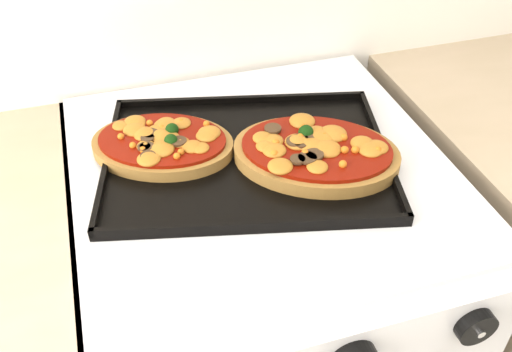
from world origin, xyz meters
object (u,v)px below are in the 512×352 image
object	(u,v)px
baking_tray	(247,156)
pizza_left	(162,143)
stove	(260,335)
pizza_right	(316,151)

from	to	relation	value
baking_tray	pizza_left	size ratio (longest dim) A/B	1.96
baking_tray	pizza_left	xyz separation A→B (m)	(-0.12, 0.05, 0.01)
stove	baking_tray	bearing A→B (deg)	138.15
stove	pizza_left	xyz separation A→B (m)	(-0.14, 0.07, 0.48)
stove	pizza_right	bearing A→B (deg)	-17.21
stove	pizza_left	bearing A→B (deg)	153.74
stove	pizza_left	world-z (taller)	pizza_left
stove	pizza_right	world-z (taller)	pizza_right
pizza_left	pizza_right	bearing A→B (deg)	-23.09
pizza_left	pizza_right	world-z (taller)	pizza_right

